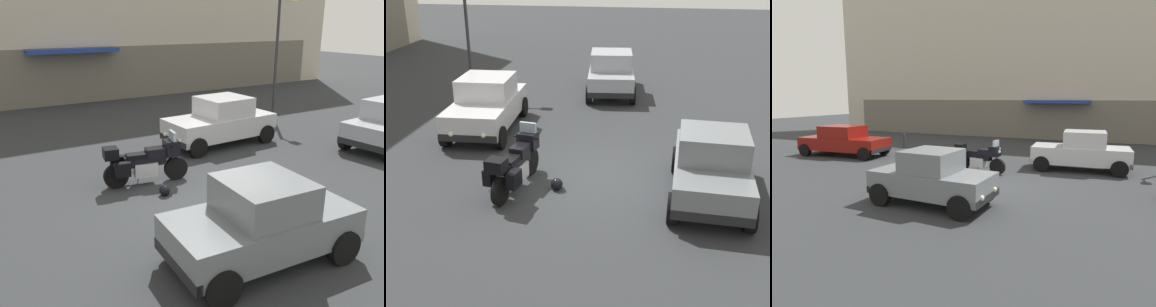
{
  "view_description": "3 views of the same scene",
  "coord_description": "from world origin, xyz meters",
  "views": [
    {
      "loc": [
        -4.86,
        -7.19,
        4.12
      ],
      "look_at": [
        -0.11,
        0.8,
        1.04
      ],
      "focal_mm": 37.75,
      "sensor_mm": 36.0,
      "label": 1
    },
    {
      "loc": [
        -10.32,
        -1.06,
        5.02
      ],
      "look_at": [
        -0.9,
        0.49,
        0.99
      ],
      "focal_mm": 44.41,
      "sensor_mm": 36.0,
      "label": 2
    },
    {
      "loc": [
        3.79,
        -10.25,
        2.99
      ],
      "look_at": [
        -0.96,
        0.68,
        0.96
      ],
      "focal_mm": 30.78,
      "sensor_mm": 36.0,
      "label": 3
    }
  ],
  "objects": [
    {
      "name": "bollard_curbside",
      "position": [
        -7.23,
        6.15,
        0.47
      ],
      "size": [
        0.16,
        0.16,
        0.89
      ],
      "color": "#333338",
      "rests_on": "ground"
    },
    {
      "name": "car_sedan_far",
      "position": [
        -8.66,
        2.78,
        0.78
      ],
      "size": [
        4.66,
        2.19,
        1.56
      ],
      "rotation": [
        0.0,
        0.0,
        3.21
      ],
      "color": "maroon",
      "rests_on": "ground"
    },
    {
      "name": "ground_plane",
      "position": [
        0.0,
        0.0,
        0.0
      ],
      "size": [
        80.0,
        80.0,
        0.0
      ],
      "primitive_type": "plane",
      "color": "#2D3033"
    },
    {
      "name": "building_facade_rear",
      "position": [
        0.0,
        14.89,
        6.56
      ],
      "size": [
        36.6,
        3.4,
        13.23
      ],
      "color": "beige",
      "rests_on": "ground"
    },
    {
      "name": "motorcycle",
      "position": [
        -0.87,
        1.95,
        0.62
      ],
      "size": [
        2.25,
        0.92,
        1.36
      ],
      "rotation": [
        0.0,
        0.0,
        -0.16
      ],
      "color": "black",
      "rests_on": "ground"
    },
    {
      "name": "car_wagon_end",
      "position": [
        2.89,
        3.92,
        0.81
      ],
      "size": [
        3.94,
        1.96,
        1.64
      ],
      "rotation": [
        0.0,
        0.0,
        3.19
      ],
      "color": "silver",
      "rests_on": "ground"
    },
    {
      "name": "car_compact_side",
      "position": [
        -0.59,
        -2.39,
        0.77
      ],
      "size": [
        3.54,
        1.88,
        1.56
      ],
      "rotation": [
        0.0,
        0.0,
        -0.06
      ],
      "color": "slate",
      "rests_on": "ground"
    },
    {
      "name": "helmet",
      "position": [
        -0.77,
        1.01,
        0.14
      ],
      "size": [
        0.28,
        0.28,
        0.28
      ],
      "primitive_type": "sphere",
      "color": "black",
      "rests_on": "ground"
    }
  ]
}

